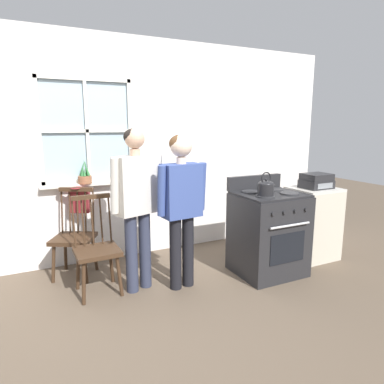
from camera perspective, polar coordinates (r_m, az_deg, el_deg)
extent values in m
plane|color=brown|center=(3.35, -7.30, -18.65)|extent=(16.00, 16.00, 0.00)
cube|color=white|center=(4.95, 6.54, 7.46)|extent=(2.90, 0.06, 2.70)
cube|color=white|center=(4.38, -16.30, -4.76)|extent=(1.06, 0.06, 0.99)
cube|color=white|center=(4.30, -17.82, 21.17)|extent=(1.06, 0.06, 0.51)
cube|color=silver|center=(4.20, -16.47, 1.27)|extent=(1.12, 0.10, 0.03)
cube|color=#9EB7C6|center=(4.24, -17.14, 9.71)|extent=(1.00, 0.01, 1.14)
cube|color=silver|center=(4.21, -17.08, 9.71)|extent=(0.04, 0.02, 1.20)
cube|color=silver|center=(4.21, -17.08, 9.71)|extent=(1.06, 0.02, 0.04)
cube|color=silver|center=(4.16, -24.15, 9.22)|extent=(0.04, 0.03, 1.20)
cube|color=silver|center=(4.32, -10.25, 10.04)|extent=(0.04, 0.03, 1.20)
cube|color=silver|center=(4.24, -17.55, 17.60)|extent=(1.06, 0.03, 0.04)
cube|color=silver|center=(4.26, -16.63, 1.86)|extent=(1.06, 0.03, 0.04)
cube|color=#3D2819|center=(4.00, -19.16, -7.36)|extent=(0.56, 0.55, 0.04)
cylinder|color=#3D2819|center=(4.00, -22.09, -11.04)|extent=(0.09, 0.06, 0.42)
cylinder|color=#3D2819|center=(3.88, -17.41, -11.44)|extent=(0.06, 0.09, 0.42)
cylinder|color=#3D2819|center=(4.27, -20.34, -9.49)|extent=(0.06, 0.09, 0.42)
cylinder|color=#3D2819|center=(4.16, -15.94, -9.79)|extent=(0.09, 0.06, 0.42)
cylinder|color=#3D2819|center=(4.15, -20.86, -3.20)|extent=(0.05, 0.07, 0.50)
cylinder|color=#3D2819|center=(4.11, -19.70, -3.23)|extent=(0.05, 0.07, 0.50)
cylinder|color=#3D2819|center=(4.08, -18.53, -3.27)|extent=(0.05, 0.07, 0.50)
cylinder|color=#3D2819|center=(4.05, -17.33, -3.30)|extent=(0.05, 0.07, 0.50)
cylinder|color=#3D2819|center=(4.02, -16.12, -3.33)|extent=(0.05, 0.07, 0.50)
cube|color=#3D2819|center=(4.03, -18.76, 0.41)|extent=(0.35, 0.21, 0.04)
cube|color=#3D2819|center=(3.54, -15.53, -9.53)|extent=(0.43, 0.41, 0.04)
cylinder|color=#3D2819|center=(3.46, -17.59, -14.28)|extent=(0.06, 0.07, 0.42)
cylinder|color=#3D2819|center=(3.52, -11.99, -13.52)|extent=(0.07, 0.06, 0.42)
cylinder|color=#3D2819|center=(3.75, -18.46, -12.30)|extent=(0.07, 0.06, 0.42)
cylinder|color=#3D2819|center=(3.81, -13.31, -11.65)|extent=(0.06, 0.07, 0.42)
cylinder|color=#3D2819|center=(3.60, -19.11, -5.21)|extent=(0.02, 0.07, 0.50)
cylinder|color=#3D2819|center=(3.61, -17.70, -5.06)|extent=(0.02, 0.07, 0.50)
cylinder|color=#3D2819|center=(3.63, -16.30, -4.91)|extent=(0.02, 0.07, 0.50)
cylinder|color=#3D2819|center=(3.64, -14.90, -4.77)|extent=(0.02, 0.07, 0.50)
cylinder|color=#3D2819|center=(3.66, -13.53, -4.62)|extent=(0.02, 0.07, 0.50)
cube|color=#3D2819|center=(3.56, -16.53, -0.79)|extent=(0.38, 0.05, 0.04)
cylinder|color=#2D3347|center=(3.51, -10.06, -10.07)|extent=(0.12, 0.12, 0.80)
cylinder|color=#2D3347|center=(3.60, -7.85, -9.48)|extent=(0.12, 0.12, 0.80)
cube|color=beige|center=(3.37, -9.29, 1.16)|extent=(0.47, 0.33, 0.56)
cylinder|color=beige|center=(3.22, -12.79, 0.97)|extent=(0.11, 0.13, 0.52)
cylinder|color=beige|center=(3.50, -5.72, 1.98)|extent=(0.11, 0.13, 0.52)
cylinder|color=tan|center=(3.33, -9.46, 6.53)|extent=(0.10, 0.10, 0.07)
sphere|color=tan|center=(3.32, -9.53, 8.77)|extent=(0.19, 0.19, 0.19)
ellipsoid|color=black|center=(3.34, -9.69, 9.07)|extent=(0.20, 0.20, 0.16)
cylinder|color=black|center=(3.53, -2.76, -10.19)|extent=(0.12, 0.12, 0.76)
cylinder|color=black|center=(3.60, -0.69, -9.75)|extent=(0.12, 0.12, 0.76)
cube|color=#384C8E|center=(3.39, -1.78, 0.26)|extent=(0.40, 0.25, 0.53)
cylinder|color=#384C8E|center=(3.26, -5.09, 0.17)|extent=(0.09, 0.12, 0.49)
cylinder|color=#384C8E|center=(3.48, 1.65, 0.93)|extent=(0.09, 0.12, 0.49)
cylinder|color=beige|center=(3.34, -1.81, 5.29)|extent=(0.10, 0.10, 0.06)
sphere|color=beige|center=(3.33, -1.82, 7.70)|extent=(0.22, 0.22, 0.22)
ellipsoid|color=brown|center=(3.34, -1.95, 8.05)|extent=(0.22, 0.22, 0.18)
cube|color=#232326|center=(3.97, 12.56, -6.92)|extent=(0.72, 0.64, 0.90)
cube|color=black|center=(3.85, 12.85, -0.37)|extent=(0.71, 0.61, 0.02)
cylinder|color=#2D2D30|center=(3.65, 12.12, -0.68)|extent=(0.20, 0.20, 0.02)
cylinder|color=#2D2D30|center=(3.85, 15.93, -0.23)|extent=(0.20, 0.20, 0.02)
cylinder|color=#2D2D30|center=(3.85, 9.79, 0.02)|extent=(0.20, 0.20, 0.02)
cylinder|color=#2D2D30|center=(4.05, 13.53, 0.41)|extent=(0.20, 0.20, 0.02)
cube|color=#232326|center=(4.06, 10.36, 1.64)|extent=(0.72, 0.06, 0.16)
cube|color=black|center=(3.75, 15.62, -9.01)|extent=(0.45, 0.01, 0.32)
cylinder|color=silver|center=(3.66, 16.05, -5.39)|extent=(0.50, 0.02, 0.02)
cylinder|color=#232326|center=(3.49, 13.38, -3.59)|extent=(0.04, 0.02, 0.04)
cylinder|color=#232326|center=(3.58, 15.17, -3.30)|extent=(0.04, 0.02, 0.04)
cylinder|color=#232326|center=(3.68, 16.87, -3.03)|extent=(0.04, 0.02, 0.04)
cylinder|color=#232326|center=(3.78, 18.49, -2.76)|extent=(0.04, 0.02, 0.04)
cylinder|color=black|center=(3.64, 12.17, 0.39)|extent=(0.17, 0.17, 0.12)
ellipsoid|color=black|center=(3.63, 12.21, 1.32)|extent=(0.16, 0.16, 0.07)
sphere|color=black|center=(3.62, 12.24, 2.02)|extent=(0.03, 0.03, 0.03)
cylinder|color=black|center=(3.68, 13.17, 0.76)|extent=(0.08, 0.03, 0.07)
torus|color=black|center=(3.62, 12.25, 2.33)|extent=(0.12, 0.01, 0.12)
cylinder|color=#935B3D|center=(4.17, -17.41, 1.97)|extent=(0.16, 0.16, 0.09)
cylinder|color=#33261C|center=(4.17, -17.44, 2.46)|extent=(0.14, 0.14, 0.01)
cone|color=#2D7038|center=(4.17, -17.25, 3.88)|extent=(0.06, 0.05, 0.19)
cone|color=#2D7038|center=(4.18, -17.49, 3.16)|extent=(0.04, 0.05, 0.09)
cone|color=#2D7038|center=(4.17, -17.80, 3.71)|extent=(0.08, 0.07, 0.17)
cone|color=#2D7038|center=(4.14, -17.78, 3.56)|extent=(0.06, 0.04, 0.16)
cone|color=#2D7038|center=(4.14, -17.47, 3.12)|extent=(0.04, 0.05, 0.09)
cone|color=#2D7038|center=(4.14, -17.24, 3.89)|extent=(0.08, 0.07, 0.20)
cube|color=maroon|center=(4.14, -18.19, -1.46)|extent=(0.24, 0.18, 0.26)
torus|color=maroon|center=(4.03, -18.72, 0.65)|extent=(0.17, 0.17, 0.01)
cube|color=beige|center=(4.57, 19.37, -5.08)|extent=(0.55, 0.50, 0.87)
cube|color=beige|center=(4.47, 19.74, 0.47)|extent=(0.55, 0.50, 0.03)
cube|color=#232326|center=(4.44, 19.98, 1.25)|extent=(0.34, 0.28, 0.10)
cube|color=#232326|center=(4.43, 20.06, 2.40)|extent=(0.32, 0.27, 0.08)
cube|color=gray|center=(4.35, 21.32, 0.95)|extent=(0.24, 0.01, 0.06)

